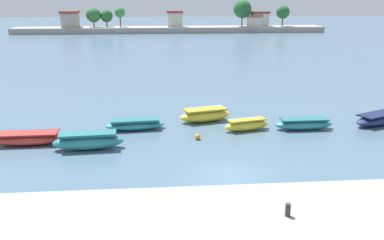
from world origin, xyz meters
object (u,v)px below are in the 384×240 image
(moored_boat_0, at_px, (29,138))
(moored_boat_4, at_px, (247,125))
(moored_boat_5, at_px, (304,124))
(moored_boat_6, at_px, (380,119))
(moored_boat_1, at_px, (88,141))
(moored_boat_3, at_px, (205,115))
(moored_boat_2, at_px, (135,124))
(mooring_bollard, at_px, (288,210))
(mooring_buoy_0, at_px, (198,137))

(moored_boat_0, relative_size, moored_boat_4, 1.32)
(moored_boat_5, bearing_deg, moored_boat_6, 6.12)
(moored_boat_1, height_order, moored_boat_6, moored_boat_1)
(moored_boat_3, distance_m, moored_boat_4, 4.21)
(moored_boat_0, distance_m, moored_boat_2, 8.23)
(moored_boat_2, bearing_deg, moored_boat_5, -9.63)
(moored_boat_4, relative_size, moored_boat_6, 0.70)
(moored_boat_3, distance_m, moored_boat_6, 15.06)
(moored_boat_3, bearing_deg, moored_boat_5, -35.18)
(moored_boat_3, distance_m, moored_boat_5, 8.42)
(mooring_bollard, distance_m, moored_boat_2, 19.82)
(mooring_bollard, distance_m, moored_boat_0, 21.44)
(moored_boat_1, xyz_separation_m, moored_boat_6, (24.08, 4.10, -0.12))
(moored_boat_0, height_order, moored_boat_4, moored_boat_4)
(mooring_buoy_0, bearing_deg, moored_boat_5, 11.46)
(moored_boat_3, height_order, moored_boat_5, moored_boat_3)
(moored_boat_0, xyz_separation_m, moored_boat_5, (21.61, 1.82, 0.00))
(moored_boat_2, distance_m, moored_boat_3, 6.31)
(moored_boat_5, distance_m, moored_boat_6, 7.08)
(moored_boat_1, distance_m, moored_boat_4, 12.72)
(moored_boat_0, relative_size, moored_boat_3, 1.10)
(moored_boat_0, bearing_deg, moored_boat_2, 19.73)
(moored_boat_4, bearing_deg, moored_boat_3, 123.60)
(moored_boat_1, height_order, mooring_buoy_0, moored_boat_1)
(moored_boat_3, xyz_separation_m, moored_boat_5, (7.89, -2.96, -0.11))
(mooring_buoy_0, bearing_deg, moored_boat_3, 76.73)
(moored_boat_0, height_order, moored_boat_2, moored_boat_0)
(moored_boat_2, height_order, mooring_buoy_0, moored_boat_2)
(moored_boat_4, distance_m, mooring_buoy_0, 4.66)
(moored_boat_6, height_order, mooring_buoy_0, moored_boat_6)
(moored_boat_3, xyz_separation_m, mooring_buoy_0, (-1.13, -4.79, -0.34))
(moored_boat_2, bearing_deg, moored_boat_4, -11.38)
(moored_boat_0, relative_size, moored_boat_2, 1.07)
(moored_boat_5, distance_m, mooring_buoy_0, 9.20)
(mooring_bollard, height_order, moored_boat_6, mooring_bollard)
(moored_boat_3, height_order, moored_boat_6, moored_boat_3)
(moored_boat_6, bearing_deg, mooring_buoy_0, 165.06)
(moored_boat_0, distance_m, moored_boat_4, 16.93)
(moored_boat_0, xyz_separation_m, mooring_buoy_0, (12.59, -0.01, -0.23))
(mooring_bollard, xyz_separation_m, moored_boat_1, (-10.20, 14.03, -1.72))
(moored_boat_2, relative_size, mooring_buoy_0, 11.37)
(moored_boat_5, bearing_deg, mooring_buoy_0, -169.39)
(moored_boat_6, distance_m, mooring_buoy_0, 16.27)
(moored_boat_2, height_order, moored_boat_3, moored_boat_3)
(moored_boat_0, distance_m, moored_boat_1, 4.77)
(moored_boat_0, bearing_deg, mooring_bollard, -47.69)
(moored_boat_0, height_order, moored_boat_3, moored_boat_3)
(moored_boat_2, relative_size, moored_boat_3, 1.03)
(moored_boat_5, bearing_deg, moored_boat_4, 177.80)
(mooring_bollard, xyz_separation_m, moored_boat_6, (13.88, 18.12, -1.84))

